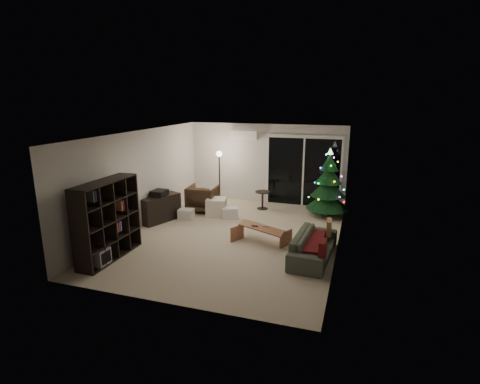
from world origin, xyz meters
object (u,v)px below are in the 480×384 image
Objects in this scene: media_cabinet at (160,208)px; armchair at (203,198)px; coffee_table at (261,235)px; christmas_tree at (328,183)px; bookshelf at (99,219)px; sofa at (313,246)px.

armchair is at bearing 80.53° from media_cabinet.
christmas_tree is at bearing 88.58° from coffee_table.
armchair is (0.73, 1.23, 0.03)m from media_cabinet.
coffee_table is 0.64× the size of christmas_tree.
coffee_table is at bearing 8.45° from media_cabinet.
bookshelf is 4.53m from sofa.
media_cabinet is 1.35× the size of armchair.
sofa is at bearing -89.89° from christmas_tree.
bookshelf is at bearing -134.60° from christmas_tree.
media_cabinet reaches higher than coffee_table.
armchair is (0.73, 3.69, -0.45)m from bookshelf.
sofa is at bearing -3.54° from bookshelf.
armchair is at bearing 60.38° from sofa.
armchair is at bearing -169.49° from christmas_tree.
christmas_tree is at bearing -174.83° from armchair.
coffee_table is (-1.26, 0.46, -0.07)m from sofa.
armchair is 0.69× the size of coffee_table.
media_cabinet is at bearing 54.16° from armchair.
media_cabinet reaches higher than sofa.
christmas_tree is (3.57, 0.66, 0.58)m from armchair.
bookshelf is 1.96× the size of armchair.
sofa is 0.95× the size of christmas_tree.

